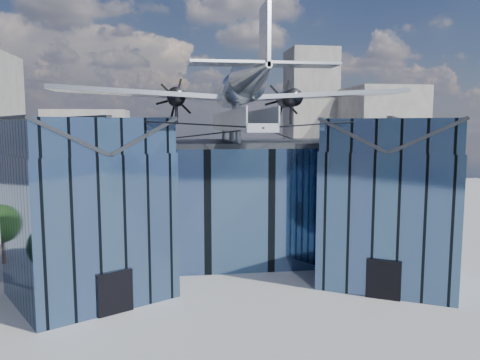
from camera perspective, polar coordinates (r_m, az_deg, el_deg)
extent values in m
plane|color=gray|center=(34.49, 0.48, -12.36)|extent=(120.00, 120.00, 0.00)
cube|color=#415C84|center=(42.04, -1.35, -2.23)|extent=(28.00, 14.00, 9.50)
cube|color=#23262A|center=(41.56, -1.37, 4.53)|extent=(28.00, 14.00, 0.40)
cube|color=#415C84|center=(32.40, -18.00, -5.22)|extent=(11.79, 11.43, 9.50)
cube|color=#415C84|center=(31.75, -18.38, 5.17)|extent=(11.56, 11.20, 2.20)
cube|color=#23262A|center=(31.06, -22.30, 4.99)|extent=(7.98, 9.23, 2.40)
cube|color=#23262A|center=(32.59, -14.64, 5.33)|extent=(7.98, 9.23, 2.40)
cube|color=#23262A|center=(31.75, -18.45, 7.25)|extent=(4.30, 7.10, 0.18)
cube|color=black|center=(29.68, -14.98, -13.13)|extent=(2.03, 1.32, 2.60)
cube|color=black|center=(34.16, -10.88, -4.41)|extent=(0.34, 0.34, 9.50)
cube|color=#415C84|center=(35.43, 17.83, -4.22)|extent=(11.79, 11.43, 9.50)
cube|color=#415C84|center=(34.84, 18.17, 5.28)|extent=(11.56, 11.20, 2.20)
cube|color=#23262A|center=(35.06, 14.49, 5.41)|extent=(7.98, 9.23, 2.40)
cube|color=#23262A|center=(34.76, 21.89, 5.13)|extent=(7.98, 9.23, 2.40)
cube|color=#23262A|center=(34.84, 18.24, 7.17)|extent=(4.30, 7.10, 0.18)
cube|color=black|center=(32.35, 17.08, -11.53)|extent=(2.03, 1.32, 2.60)
cube|color=black|center=(36.00, 10.66, -3.84)|extent=(0.34, 0.34, 9.50)
cube|color=#8F939B|center=(36.08, -0.34, 6.44)|extent=(1.80, 21.00, 0.50)
cube|color=#8F939B|center=(35.97, -1.77, 7.47)|extent=(0.08, 21.00, 1.10)
cube|color=#8F939B|center=(36.22, 1.08, 7.47)|extent=(0.08, 21.00, 1.10)
cylinder|color=#8F939B|center=(45.52, -1.97, 5.62)|extent=(0.44, 0.44, 1.35)
cylinder|color=#8F939B|center=(39.56, -1.03, 5.47)|extent=(0.44, 0.44, 1.35)
cylinder|color=#8F939B|center=(35.59, -0.23, 5.35)|extent=(0.44, 0.44, 1.35)
cylinder|color=#8F939B|center=(36.59, -0.45, 7.93)|extent=(0.70, 0.70, 1.40)
cylinder|color=black|center=(28.25, -8.92, 6.92)|extent=(10.55, 6.08, 0.69)
cylinder|color=black|center=(30.01, 11.70, 6.84)|extent=(10.55, 6.08, 0.69)
cylinder|color=black|center=(33.81, -4.94, 5.47)|extent=(6.09, 17.04, 1.19)
cylinder|color=black|center=(34.66, 5.06, 5.50)|extent=(6.09, 17.04, 1.19)
cylinder|color=#ADB4BB|center=(36.68, -0.45, 10.97)|extent=(2.50, 11.00, 2.50)
sphere|color=#ADB4BB|center=(42.13, -1.47, 10.41)|extent=(2.50, 2.50, 2.50)
cube|color=black|center=(41.19, -1.30, 11.45)|extent=(1.60, 1.40, 0.50)
cone|color=#ADB4BB|center=(27.85, 2.09, 12.97)|extent=(2.50, 7.00, 2.50)
cube|color=#ADB4BB|center=(25.85, 3.05, 17.05)|extent=(0.18, 2.40, 3.40)
cube|color=#ADB4BB|center=(25.73, 2.98, 13.95)|extent=(8.00, 1.80, 0.14)
cube|color=#ADB4BB|center=(37.39, -11.53, 10.30)|extent=(14.00, 3.20, 1.08)
cylinder|color=black|center=(37.92, -7.79, 9.94)|extent=(1.44, 3.20, 1.44)
cone|color=black|center=(39.71, -7.81, 9.79)|extent=(0.70, 0.70, 0.70)
cube|color=black|center=(39.86, -7.81, 9.77)|extent=(1.05, 0.06, 3.33)
cube|color=black|center=(39.86, -7.81, 9.77)|extent=(2.53, 0.06, 2.53)
cube|color=black|center=(39.86, -7.81, 9.77)|extent=(3.33, 0.06, 1.05)
cylinder|color=black|center=(37.26, -7.75, 8.11)|extent=(0.24, 0.24, 1.75)
cube|color=#ADB4BB|center=(39.18, 9.71, 10.16)|extent=(14.00, 3.20, 1.08)
cylinder|color=black|center=(39.08, 6.03, 9.86)|extent=(1.44, 3.20, 1.44)
cone|color=black|center=(40.83, 5.41, 9.73)|extent=(0.70, 0.70, 0.70)
cube|color=black|center=(40.97, 5.36, 9.72)|extent=(1.05, 0.06, 3.33)
cube|color=black|center=(40.97, 5.36, 9.72)|extent=(2.53, 0.06, 2.53)
cube|color=black|center=(40.97, 5.36, 9.72)|extent=(3.33, 0.06, 1.05)
cylinder|color=black|center=(38.45, 6.23, 8.09)|extent=(0.24, 0.24, 1.75)
cube|color=gray|center=(88.35, 16.62, 4.91)|extent=(12.00, 14.00, 18.00)
cube|color=gray|center=(88.65, -17.96, 3.57)|extent=(14.00, 10.00, 14.00)
cube|color=gray|center=(94.19, 8.54, 7.63)|extent=(9.00, 9.00, 26.00)
cylinder|color=#352115|center=(51.28, 20.18, -4.95)|extent=(0.38, 0.38, 2.58)
sphere|color=#254618|center=(50.88, 20.28, -2.41)|extent=(3.59, 3.59, 3.37)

